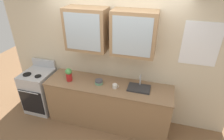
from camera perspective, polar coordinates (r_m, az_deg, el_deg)
The scene contains 8 objects.
ground_plane at distance 4.12m, azimuth -1.15°, elevation -15.35°, with size 10.00×10.00×0.00m, color brown.
back_wall_unit at distance 3.51m, azimuth 0.23°, elevation 6.55°, with size 4.54×0.49×2.81m.
counter at distance 3.81m, azimuth -1.22°, elevation -10.34°, with size 2.44×0.66×0.93m.
stove_range at distance 4.45m, azimuth -21.24°, elevation -5.94°, with size 0.59×0.67×1.11m.
sink_faucet at distance 3.44m, azimuth 8.32°, elevation -5.42°, with size 0.41×0.28×0.25m.
bowl_stack at distance 3.54m, azimuth -4.05°, elevation -3.67°, with size 0.16×0.16×0.08m.
vase at distance 3.68m, azimuth -13.15°, elevation -1.30°, with size 0.13×0.13×0.26m.
cup_near_sink at distance 3.42m, azimuth 0.90°, elevation -4.97°, with size 0.12×0.09×0.08m.
Camera 1 is at (0.90, -2.80, 2.89)m, focal length 29.69 mm.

